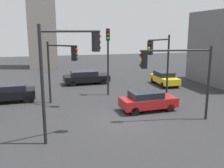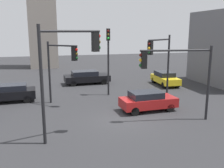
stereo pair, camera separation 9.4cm
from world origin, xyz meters
name	(u,v)px [view 1 (the left image)]	position (x,y,z in m)	size (l,w,h in m)	color
ground_plane	(126,120)	(0.00, 0.00, 0.00)	(90.78, 90.78, 0.00)	#2D2D30
traffic_light_0	(69,61)	(-3.72, -1.84, 4.11)	(3.18, 1.06, 5.87)	black
traffic_light_1	(62,61)	(-3.60, 4.44, 3.37)	(2.11, 1.93, 4.80)	black
traffic_light_2	(176,67)	(2.79, -0.99, 3.39)	(4.50, 0.86, 4.70)	black
traffic_light_3	(108,50)	(0.50, 6.46, 3.99)	(0.40, 0.49, 5.78)	black
traffic_light_4	(160,55)	(3.98, 3.62, 3.71)	(2.98, 2.42, 5.27)	black
car_0	(164,78)	(7.29, 8.95, 0.74)	(1.95, 4.09, 1.40)	yellow
car_1	(10,93)	(-7.61, 6.45, 0.74)	(3.98, 1.89, 1.40)	black
car_2	(148,101)	(2.05, 1.38, 0.73)	(3.99, 1.85, 1.40)	maroon
car_3	(86,77)	(-0.56, 11.79, 0.75)	(4.82, 2.20, 1.41)	black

